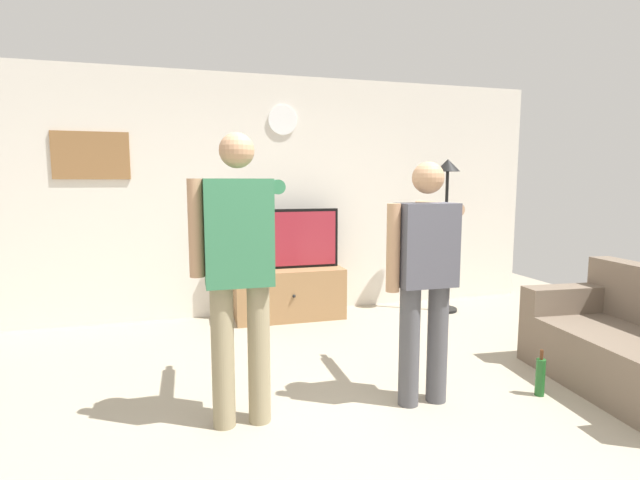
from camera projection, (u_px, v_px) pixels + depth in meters
name	position (u px, v px, depth m)	size (l,w,h in m)	color
ground_plane	(372.00, 440.00, 2.79)	(8.40, 8.40, 0.00)	#9E937F
back_wall	(278.00, 196.00, 5.44)	(6.40, 0.10, 2.70)	silver
tv_stand	(289.00, 294.00, 5.25)	(1.20, 0.49, 0.56)	#997047
television	(288.00, 239.00, 5.22)	(1.14, 0.07, 0.66)	black
wall_clock	(283.00, 120.00, 5.30)	(0.33, 0.33, 0.03)	white
framed_picture	(91.00, 155.00, 4.82)	(0.74, 0.04, 0.48)	olive
floor_lamp	(447.00, 203.00, 5.44)	(0.32, 0.32, 1.78)	black
person_standing_nearer_lamp	(239.00, 263.00, 2.87)	(0.58, 0.78, 1.81)	gray
person_standing_nearer_couch	(424.00, 270.00, 3.17)	(0.57, 0.78, 1.65)	#4C4C51
side_couch	(640.00, 347.00, 3.43)	(0.96, 1.53, 0.87)	#6B5B4C
beverage_bottle	(540.00, 377.00, 3.36)	(0.07, 0.07, 0.34)	#1E5923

